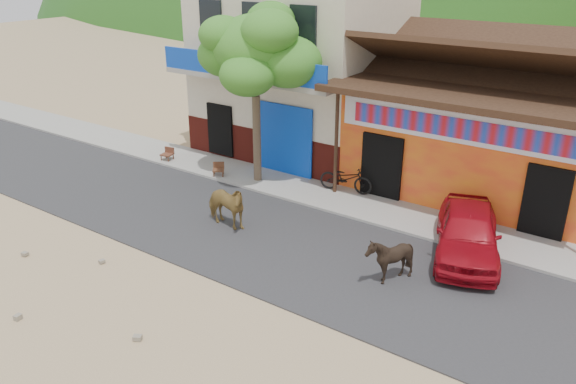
# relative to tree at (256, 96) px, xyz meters

# --- Properties ---
(ground) EXTENTS (120.00, 120.00, 0.00)m
(ground) POSITION_rel_tree_xyz_m (4.60, -5.80, -3.12)
(ground) COLOR #9E825B
(ground) RESTS_ON ground
(road) EXTENTS (60.00, 5.00, 0.04)m
(road) POSITION_rel_tree_xyz_m (4.60, -3.30, -3.10)
(road) COLOR #28282B
(road) RESTS_ON ground
(sidewalk) EXTENTS (60.00, 2.00, 0.12)m
(sidewalk) POSITION_rel_tree_xyz_m (4.60, 0.20, -3.06)
(sidewalk) COLOR gray
(sidewalk) RESTS_ON ground
(dance_club) EXTENTS (8.00, 6.00, 3.60)m
(dance_club) POSITION_rel_tree_xyz_m (6.60, 4.20, -1.32)
(dance_club) COLOR orange
(dance_club) RESTS_ON ground
(cafe_building) EXTENTS (7.00, 6.00, 7.00)m
(cafe_building) POSITION_rel_tree_xyz_m (-0.90, 4.20, 0.38)
(cafe_building) COLOR beige
(cafe_building) RESTS_ON ground
(tree) EXTENTS (3.00, 3.00, 6.00)m
(tree) POSITION_rel_tree_xyz_m (0.00, 0.00, 0.00)
(tree) COLOR #2D721E
(tree) RESTS_ON sidewalk
(cow_tan) EXTENTS (1.64, 0.80, 1.36)m
(cow_tan) POSITION_rel_tree_xyz_m (1.41, -3.38, -2.40)
(cow_tan) COLOR olive
(cow_tan) RESTS_ON road
(cow_dark) EXTENTS (1.38, 1.31, 1.23)m
(cow_dark) POSITION_rel_tree_xyz_m (6.67, -3.37, -2.46)
(cow_dark) COLOR black
(cow_dark) RESTS_ON road
(red_car) EXTENTS (2.81, 4.30, 1.36)m
(red_car) POSITION_rel_tree_xyz_m (7.80, -1.00, -2.40)
(red_car) COLOR #9F0B17
(red_car) RESTS_ON road
(scooter) EXTENTS (1.90, 0.96, 0.96)m
(scooter) POSITION_rel_tree_xyz_m (3.10, 0.82, -2.52)
(scooter) COLOR black
(scooter) RESTS_ON sidewalk
(cafe_chair_left) EXTENTS (0.48, 0.48, 0.88)m
(cafe_chair_left) POSITION_rel_tree_xyz_m (-4.13, -0.39, -2.56)
(cafe_chair_left) COLOR #4E251A
(cafe_chair_left) RESTS_ON sidewalk
(cafe_chair_right) EXTENTS (0.56, 0.56, 0.86)m
(cafe_chair_right) POSITION_rel_tree_xyz_m (-1.40, -0.50, -2.57)
(cafe_chair_right) COLOR #4A2818
(cafe_chair_right) RESTS_ON sidewalk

